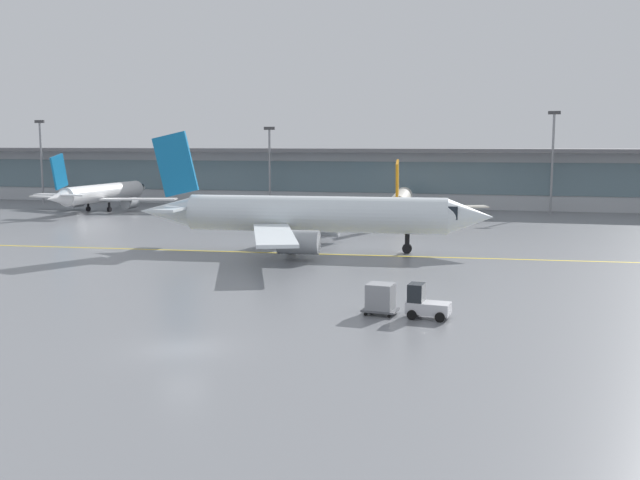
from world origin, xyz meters
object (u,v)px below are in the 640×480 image
taxiing_regional_jet (312,215)px  cargo_dolly_lead (381,298)px  apron_light_mast_1 (270,163)px  apron_light_mast_2 (553,158)px  gate_airplane_1 (401,201)px  gate_airplane_0 (103,193)px  apron_light_mast_0 (41,158)px  baggage_tug (425,304)px

taxiing_regional_jet → cargo_dolly_lead: (11.01, -24.92, -2.47)m
apron_light_mast_1 → apron_light_mast_2: (44.22, 0.72, 1.07)m
taxiing_regional_jet → apron_light_mast_2: apron_light_mast_2 is taller
gate_airplane_1 → cargo_dolly_lead: bearing=-178.4°
gate_airplane_0 → apron_light_mast_2: bearing=-77.4°
apron_light_mast_0 → apron_light_mast_2: (85.76, 2.22, 0.39)m
baggage_tug → cargo_dolly_lead: 2.80m
baggage_tug → cargo_dolly_lead: size_ratio=1.21×
apron_light_mast_1 → gate_airplane_1: bearing=-30.3°
gate_airplane_0 → baggage_tug: size_ratio=9.99×
baggage_tug → apron_light_mast_0: 101.85m
gate_airplane_1 → apron_light_mast_0: size_ratio=1.78×
gate_airplane_1 → apron_light_mast_1: size_ratio=1.96×
apron_light_mast_1 → taxiing_regional_jet: bearing=-67.1°
apron_light_mast_0 → apron_light_mast_2: apron_light_mast_2 is taller
gate_airplane_0 → cargo_dolly_lead: gate_airplane_0 is taller
cargo_dolly_lead → apron_light_mast_0: size_ratio=0.16×
gate_airplane_1 → taxiing_regional_jet: taxiing_regional_jet is taller
gate_airplane_1 → apron_light_mast_2: 25.88m
cargo_dolly_lead → apron_light_mast_1: 76.76m
gate_airplane_1 → apron_light_mast_1: 27.66m
taxiing_regional_jet → apron_light_mast_1: size_ratio=2.70×
gate_airplane_1 → apron_light_mast_0: 66.45m
baggage_tug → cargo_dolly_lead: bearing=180.0°
apron_light_mast_2 → baggage_tug: bearing=-99.0°
gate_airplane_0 → baggage_tug: 80.87m
baggage_tug → apron_light_mast_1: size_ratio=0.21×
gate_airplane_1 → apron_light_mast_2: size_ratio=1.69×
taxiing_regional_jet → cargo_dolly_lead: size_ratio=15.67×
taxiing_regional_jet → apron_light_mast_0: 75.03m
gate_airplane_0 → baggage_tug: (56.19, -58.12, -1.83)m
cargo_dolly_lead → apron_light_mast_2: 72.77m
gate_airplane_0 → apron_light_mast_2: apron_light_mast_2 is taller
baggage_tug → apron_light_mast_0: size_ratio=0.19×
gate_airplane_0 → gate_airplane_1: (46.81, -1.26, -0.17)m
baggage_tug → apron_light_mast_1: 78.18m
cargo_dolly_lead → apron_light_mast_0: bearing=142.5°
baggage_tug → cargo_dolly_lead: baggage_tug is taller
gate_airplane_0 → taxiing_regional_jet: size_ratio=0.77×
gate_airplane_1 → baggage_tug: gate_airplane_1 is taller
cargo_dolly_lead → apron_light_mast_0: (-71.70, 68.81, 6.85)m
taxiing_regional_jet → apron_light_mast_1: 49.41m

